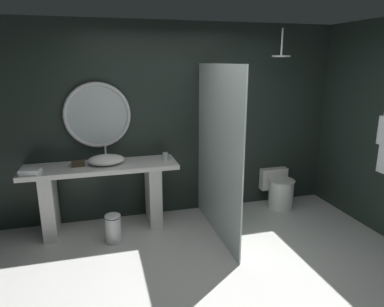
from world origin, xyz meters
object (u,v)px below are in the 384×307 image
object	(u,v)px
tumbler_cup	(165,156)
rain_shower_head	(281,54)
waste_bin	(113,228)
folded_hand_towel	(30,172)
vessel_sink	(106,160)
toilet	(278,189)
round_wall_mirror	(97,115)
tissue_box	(78,164)

from	to	relation	value
tumbler_cup	rain_shower_head	xyz separation A→B (m)	(1.52, -0.11, 1.28)
waste_bin	folded_hand_towel	size ratio (longest dim) A/B	1.69
waste_bin	folded_hand_towel	bearing A→B (deg)	165.92
rain_shower_head	waste_bin	distance (m)	3.01
vessel_sink	waste_bin	world-z (taller)	vessel_sink
tumbler_cup	toilet	world-z (taller)	tumbler_cup
tumbler_cup	toilet	bearing A→B (deg)	1.93
round_wall_mirror	folded_hand_towel	distance (m)	1.04
tissue_box	waste_bin	bearing A→B (deg)	-49.17
toilet	folded_hand_towel	size ratio (longest dim) A/B	2.55
vessel_sink	tumbler_cup	xyz separation A→B (m)	(0.74, 0.01, -0.01)
tissue_box	folded_hand_towel	distance (m)	0.54
tumbler_cup	rain_shower_head	distance (m)	1.98
vessel_sink	waste_bin	bearing A→B (deg)	-86.86
vessel_sink	toilet	size ratio (longest dim) A/B	0.80
folded_hand_towel	round_wall_mirror	bearing A→B (deg)	29.25
folded_hand_towel	rain_shower_head	bearing A→B (deg)	1.43
vessel_sink	rain_shower_head	bearing A→B (deg)	-2.68
tissue_box	folded_hand_towel	bearing A→B (deg)	-159.01
tumbler_cup	tissue_box	world-z (taller)	tumbler_cup
waste_bin	rain_shower_head	bearing A→B (deg)	7.50
rain_shower_head	waste_bin	world-z (taller)	rain_shower_head
round_wall_mirror	folded_hand_towel	world-z (taller)	round_wall_mirror
waste_bin	vessel_sink	bearing A→B (deg)	93.14
toilet	waste_bin	world-z (taller)	toilet
toilet	round_wall_mirror	bearing A→B (deg)	175.74
tissue_box	waste_bin	world-z (taller)	tissue_box
rain_shower_head	toilet	size ratio (longest dim) A/B	0.64
rain_shower_head	waste_bin	xyz separation A→B (m)	(-2.24, -0.29, -2.00)
folded_hand_towel	toilet	bearing A→B (deg)	4.28
round_wall_mirror	rain_shower_head	xyz separation A→B (m)	(2.33, -0.36, 0.75)
vessel_sink	round_wall_mirror	size ratio (longest dim) A/B	0.53
round_wall_mirror	rain_shower_head	size ratio (longest dim) A/B	2.35
toilet	waste_bin	bearing A→B (deg)	-169.20
vessel_sink	toilet	xyz separation A→B (m)	(2.45, 0.06, -0.65)
vessel_sink	tumbler_cup	distance (m)	0.74
tissue_box	rain_shower_head	bearing A→B (deg)	-2.60
toilet	waste_bin	size ratio (longest dim) A/B	1.51
round_wall_mirror	folded_hand_towel	xyz separation A→B (m)	(-0.78, -0.43, -0.55)
round_wall_mirror	waste_bin	distance (m)	1.41
rain_shower_head	toilet	world-z (taller)	rain_shower_head
vessel_sink	toilet	world-z (taller)	vessel_sink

